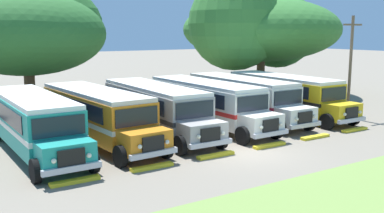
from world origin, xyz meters
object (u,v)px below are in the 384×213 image
Objects in this scene: secondary_tree at (253,27)px; parked_bus_slot_1 at (98,113)px; parked_bus_slot_0 at (33,120)px; parked_bus_slot_3 at (207,101)px; parked_bus_slot_5 at (285,93)px; utility_pole at (350,64)px; parked_bus_slot_2 at (156,107)px; broad_shade_tree at (26,30)px; parked_bus_slot_4 at (243,96)px.

parked_bus_slot_1 is at bearing -151.91° from secondary_tree.
parked_bus_slot_3 is (10.65, 0.26, 0.00)m from parked_bus_slot_0.
parked_bus_slot_5 is 1.55× the size of utility_pole.
secondary_tree reaches higher than parked_bus_slot_2.
parked_bus_slot_3 is at bearing -89.01° from parked_bus_slot_5.
secondary_tree reaches higher than parked_bus_slot_1.
parked_bus_slot_1 is at bearing -88.41° from broad_shade_tree.
utility_pole is (9.74, -3.06, 2.15)m from parked_bus_slot_3.
secondary_tree reaches higher than utility_pole.
parked_bus_slot_1 is 3.62m from parked_bus_slot_2.
parked_bus_slot_2 is at bearing 91.29° from parked_bus_slot_0.
parked_bus_slot_2 and parked_bus_slot_3 have the same top height.
secondary_tree is 14.03m from utility_pole.
broad_shade_tree is at bearing -152.67° from parked_bus_slot_3.
parked_bus_slot_4 is at bearing 95.67° from parked_bus_slot_2.
utility_pole is at bearing 61.29° from parked_bus_slot_4.
parked_bus_slot_4 is (6.96, 0.55, 0.00)m from parked_bus_slot_2.
utility_pole is at bearing 71.32° from parked_bus_slot_3.
parked_bus_slot_4 is at bearing -132.81° from secondary_tree.
broad_shade_tree is at bearing 135.46° from utility_pole.
parked_bus_slot_0 and parked_bus_slot_4 have the same top height.
secondary_tree is (20.14, -3.59, 0.30)m from broad_shade_tree.
broad_shade_tree is (-4.01, 14.04, 4.45)m from parked_bus_slot_2.
parked_bus_slot_1 and parked_bus_slot_4 have the same top height.
parked_bus_slot_0 is at bearing -89.80° from parked_bus_slot_3.
parked_bus_slot_1 is 1.01× the size of parked_bus_slot_4.
secondary_tree is (12.50, 10.44, 4.75)m from parked_bus_slot_3.
secondary_tree is (19.75, 10.54, 4.75)m from parked_bus_slot_1.
parked_bus_slot_1 is at bearing 91.95° from parked_bus_slot_0.
broad_shade_tree reaches higher than utility_pole.
parked_bus_slot_1 is 14.82m from broad_shade_tree.
parked_bus_slot_3 is 16.59m from broad_shade_tree.
utility_pole is at bearing -101.56° from secondary_tree.
secondary_tree is at bearing 151.82° from parked_bus_slot_5.
parked_bus_slot_1 is 14.05m from parked_bus_slot_5.
secondary_tree is (9.16, 9.89, 4.75)m from parked_bus_slot_4.
parked_bus_slot_2 is 10.43m from parked_bus_slot_5.
parked_bus_slot_0 is 1.00× the size of parked_bus_slot_3.
parked_bus_slot_4 is at bearing 98.12° from parked_bus_slot_3.
broad_shade_tree is at bearing -140.11° from parked_bus_slot_4.
parked_bus_slot_1 is 17.38m from utility_pole.
parked_bus_slot_2 is 3.62m from parked_bus_slot_3.
parked_bus_slot_3 is 3.39m from parked_bus_slot_4.
parked_bus_slot_2 is 13.88m from utility_pole.
parked_bus_slot_4 is 3.50m from parked_bus_slot_5.
broad_shade_tree is (-14.44, 13.98, 4.45)m from parked_bus_slot_5.
broad_shade_tree is 1.86× the size of utility_pole.
parked_bus_slot_4 and parked_bus_slot_5 have the same top height.
parked_bus_slot_1 is at bearing 170.10° from utility_pole.
parked_bus_slot_4 is at bearing -97.64° from parked_bus_slot_5.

